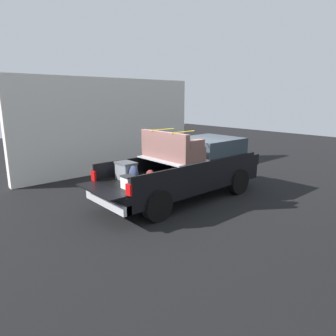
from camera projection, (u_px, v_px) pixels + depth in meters
ground_plane at (182, 198)px, 9.77m from camera, size 40.00×40.00×0.00m
pickup_truck at (190, 167)px, 9.78m from camera, size 6.05×2.06×2.23m
building_facade at (111, 125)px, 13.08m from camera, size 8.51×0.36×3.98m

